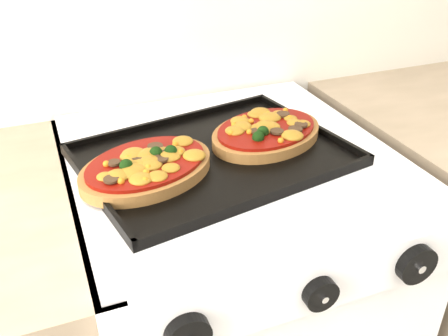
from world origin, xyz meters
name	(u,v)px	position (x,y,z in m)	size (l,w,h in m)	color
stove	(229,325)	(-0.04, 1.70, 0.46)	(0.60, 0.60, 0.91)	white
control_panel	(314,284)	(-0.04, 1.39, 0.85)	(0.60, 0.02, 0.09)	white
knob_left	(188,335)	(-0.24, 1.37, 0.85)	(0.06, 0.06, 0.02)	black
knob_center	(320,294)	(-0.04, 1.37, 0.85)	(0.05, 0.05, 0.02)	black
knob_right	(416,264)	(0.12, 1.37, 0.85)	(0.06, 0.06, 0.02)	black
baking_tray	(214,154)	(-0.08, 1.69, 0.92)	(0.46, 0.34, 0.02)	black
pizza_left	(146,166)	(-0.21, 1.67, 0.94)	(0.24, 0.17, 0.04)	#9A6835
pizza_right	(266,131)	(0.04, 1.71, 0.94)	(0.23, 0.17, 0.03)	#9A6835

